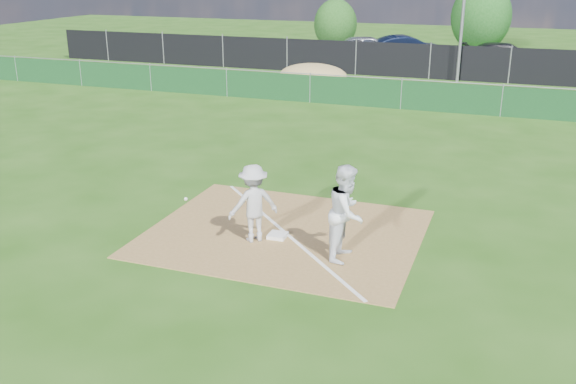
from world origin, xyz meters
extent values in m
plane|color=#214C10|center=(0.00, 10.00, 0.00)|extent=(90.00, 90.00, 0.00)
cube|color=olive|center=(0.00, 1.00, 0.01)|extent=(6.00, 5.00, 0.02)
cube|color=white|center=(0.00, 1.00, 0.03)|extent=(5.01, 5.01, 0.01)
cube|color=#0E3617|center=(0.00, 15.00, 0.60)|extent=(44.00, 0.05, 1.20)
ellipsoid|color=#A4894F|center=(-5.00, 18.50, 0.58)|extent=(3.38, 2.60, 1.17)
cube|color=black|center=(0.00, 23.00, 0.90)|extent=(46.00, 0.04, 1.80)
cube|color=black|center=(0.00, 28.00, 0.01)|extent=(46.00, 9.00, 0.01)
cylinder|color=slate|center=(1.50, 22.70, 4.00)|extent=(0.16, 0.16, 8.00)
cube|color=white|center=(-0.05, 0.69, 0.06)|extent=(0.41, 0.41, 0.08)
imported|color=silver|center=(-0.49, 0.37, 0.88)|extent=(1.26, 1.22, 1.72)
sphere|color=white|center=(-1.96, 0.07, 0.90)|extent=(0.08, 0.08, 0.08)
imported|color=white|center=(1.62, 0.24, 1.00)|extent=(0.78, 0.99, 2.01)
imported|color=#B5B8BE|center=(-4.53, 28.14, 0.82)|extent=(5.10, 3.70, 1.61)
imported|color=black|center=(-2.13, 28.30, 0.83)|extent=(5.22, 3.63, 1.63)
imported|color=black|center=(3.64, 28.18, 0.73)|extent=(5.30, 3.18, 1.44)
cylinder|color=#382316|center=(-7.90, 32.44, 0.49)|extent=(0.24, 0.24, 0.99)
ellipsoid|color=#1B4915|center=(-7.90, 32.44, 1.81)|extent=(2.96, 2.96, 3.40)
cylinder|color=#382316|center=(1.61, 34.41, 0.66)|extent=(0.24, 0.24, 1.32)
ellipsoid|color=#174C15|center=(1.61, 34.41, 2.41)|extent=(3.95, 3.95, 4.54)
camera|label=1|loc=(4.65, -11.52, 5.75)|focal=40.00mm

